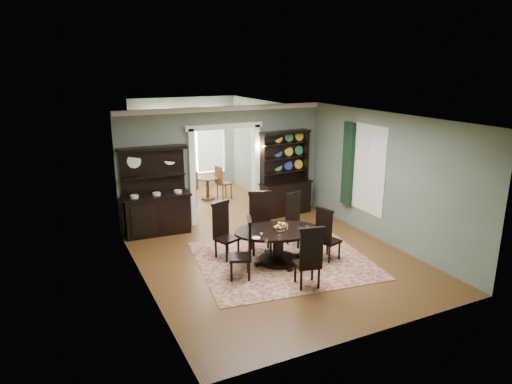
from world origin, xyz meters
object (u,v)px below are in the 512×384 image
dining_table (278,240)px  welsh_dresser (285,184)px  sideboard (156,204)px  parlor_table (208,185)px

dining_table → welsh_dresser: (1.71, 2.79, 0.33)m
sideboard → parlor_table: bearing=49.5°
welsh_dresser → parlor_table: 2.69m
dining_table → welsh_dresser: size_ratio=0.90×
sideboard → parlor_table: sideboard is taller
dining_table → sideboard: 3.36m
sideboard → parlor_table: (2.10, 2.22, -0.29)m
welsh_dresser → sideboard: bearing=175.5°
sideboard → parlor_table: size_ratio=2.83×
dining_table → welsh_dresser: welsh_dresser is taller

